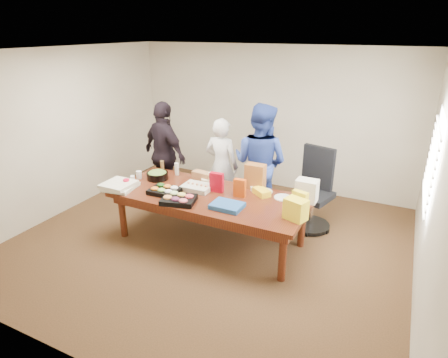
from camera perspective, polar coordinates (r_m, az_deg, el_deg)
The scene contains 39 objects.
floor at distance 5.77m, azimuth -2.04°, elevation -9.29°, with size 5.50×5.00×0.02m, color #47301E.
ceiling at distance 4.95m, azimuth -2.48°, elevation 18.80°, with size 5.50×5.00×0.02m, color white.
wall_back at distance 7.42m, azimuth 7.02°, elevation 9.04°, with size 5.50×0.04×2.70m, color beige.
wall_front at distance 3.40m, azimuth -22.78°, elevation -8.50°, with size 5.50×0.04×2.70m, color beige.
wall_left at distance 6.89m, azimuth -22.98°, elevation 6.49°, with size 0.04×5.00×2.70m, color beige.
wall_right at distance 4.65m, azimuth 29.18°, elevation -1.44°, with size 0.04×5.00×2.70m, color beige.
window_panel at distance 5.17m, azimuth 29.00°, elevation 2.52°, with size 0.03×1.40×1.10m, color white.
window_blinds at distance 5.17m, azimuth 28.56°, elevation 2.59°, with size 0.04×1.36×1.00m, color beige.
conference_table at distance 5.58m, azimuth -2.10°, elevation -5.91°, with size 2.80×1.20×0.75m, color #4C1C0F.
office_chair at distance 5.98m, azimuth 13.18°, elevation -1.97°, with size 0.62×0.62×1.23m, color black.
person_center at distance 6.37m, azimuth -0.37°, elevation 2.01°, with size 0.59×0.39×1.62m, color white.
person_right at distance 6.07m, azimuth 5.41°, elevation 2.38°, with size 0.93×0.73×1.92m, color #2A419B.
person_left at distance 6.69m, azimuth -8.86°, elevation 3.69°, with size 1.07×0.45×1.83m, color black.
veggie_tray at distance 5.52m, azimuth -8.90°, elevation -1.79°, with size 0.42×0.33×0.06m, color black.
fruit_tray at distance 5.21m, azimuth -6.82°, elevation -3.14°, with size 0.45×0.35×0.07m, color black.
sheet_cake at distance 5.58m, azimuth -4.06°, elevation -1.26°, with size 0.42×0.31×0.07m, color beige.
salad_bowl at distance 6.04m, azimuth -9.98°, elevation 0.49°, with size 0.34×0.34×0.11m, color black.
chip_bag_blue at distance 5.02m, azimuth 0.47°, elevation -4.04°, with size 0.41×0.31×0.06m, color #21529C.
chip_bag_red at distance 5.47m, azimuth -1.11°, elevation -0.50°, with size 0.20×0.08×0.29m, color #A7061A.
chip_bag_yellow at distance 4.92m, azimuth 11.30°, elevation -3.49°, with size 0.20×0.08×0.30m, color yellow.
chip_bag_orange at distance 5.31m, azimuth 2.37°, elevation -1.36°, with size 0.17×0.07×0.26m, color #C0440C.
mayo_jar at distance 5.88m, azimuth -1.91°, elevation 0.34°, with size 0.09×0.09×0.14m, color white.
mustard_bottle at distance 5.75m, azimuth -0.77°, elevation -0.06°, with size 0.05×0.05×0.15m, color yellow.
dressing_bottle at distance 6.34m, azimuth -9.25°, elevation 1.92°, with size 0.06×0.06×0.18m, color brown.
ranch_bottle at distance 6.15m, azimuth -7.11°, elevation 1.50°, with size 0.07×0.07×0.20m, color silver.
banana_bunch at distance 5.42m, azimuth 5.67°, elevation -1.96°, with size 0.27×0.15×0.09m, color yellow.
bread_loaf at distance 5.93m, azimuth -3.26°, elevation 0.48°, with size 0.33×0.14×0.13m, color #A16E43.
kraft_bag at distance 5.57m, azimuth 4.72°, elevation 0.38°, with size 0.29×0.17×0.38m, color #985A27.
red_cup at distance 5.83m, azimuth -14.45°, elevation -0.61°, with size 0.09×0.09×0.12m, color red.
clear_cup_a at distance 6.01m, azimuth -13.59°, elevation 0.01°, with size 0.07×0.07×0.10m, color white.
clear_cup_b at distance 6.12m, azimuth -12.65°, elevation 0.62°, with size 0.09×0.09×0.12m, color white.
pizza_box_lower at distance 5.82m, azimuth -15.29°, elevation -1.14°, with size 0.43×0.43×0.05m, color white.
pizza_box_upper at distance 5.79m, azimuth -15.58°, elevation -0.77°, with size 0.43×0.43×0.05m, color white.
plate_a at distance 5.37m, azimuth 8.87°, elevation -2.78°, with size 0.25×0.25×0.01m, color silver.
plate_b at distance 5.53m, azimuth 5.98°, elevation -1.87°, with size 0.26×0.26×0.02m, color beige.
dip_bowl_a at distance 5.57m, azimuth 4.74°, elevation -1.42°, with size 0.15×0.15×0.06m, color #F6EEC2.
dip_bowl_b at distance 5.84m, azimuth -2.76°, elevation -0.23°, with size 0.14×0.14×0.06m, color beige.
grocery_bag_white at distance 5.28m, azimuth 12.32°, elevation -1.71°, with size 0.29×0.21×0.31m, color silver.
grocery_bag_yellow at distance 4.77m, azimuth 10.72°, elevation -4.49°, with size 0.27×0.19×0.27m, color yellow.
Camera 1 is at (2.35, -4.35, 2.97)m, focal length 30.42 mm.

